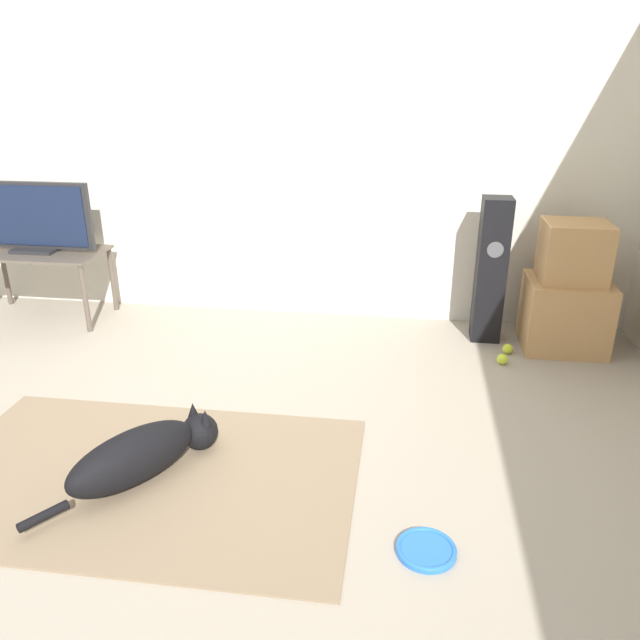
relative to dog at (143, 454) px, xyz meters
name	(u,v)px	position (x,y,z in m)	size (l,w,h in m)	color
ground_plane	(166,475)	(0.08, 0.03, -0.13)	(12.00, 12.00, 0.00)	#9E9384
wall_back	(260,136)	(0.08, 2.13, 1.14)	(8.00, 0.06, 2.55)	beige
area_rug	(144,476)	(-0.01, 0.01, -0.13)	(1.91, 1.19, 0.01)	#847056
dog	(143,454)	(0.00, 0.00, 0.00)	(0.60, 0.81, 0.25)	black
frisbee	(426,549)	(1.24, -0.29, -0.12)	(0.23, 0.23, 0.03)	blue
cardboard_box_lower	(565,314)	(2.15, 1.73, 0.10)	(0.51, 0.44, 0.46)	tan
cardboard_box_upper	(574,252)	(2.15, 1.73, 0.52)	(0.39, 0.34, 0.38)	tan
floor_speaker	(491,271)	(1.67, 1.81, 0.35)	(0.19, 0.19, 0.96)	black
tv_stand	(39,260)	(-1.48, 1.75, 0.31)	(0.93, 0.48, 0.50)	brown
tv	(31,218)	(-1.48, 1.76, 0.61)	(0.88, 0.20, 0.49)	#232326
tennis_ball_by_boxes	(502,359)	(1.74, 1.41, -0.10)	(0.07, 0.07, 0.07)	#C6E033
tennis_ball_near_speaker	(508,349)	(1.79, 1.57, -0.10)	(0.07, 0.07, 0.07)	#C6E033
tennis_ball_loose_on_carpet	(489,337)	(1.70, 1.76, -0.10)	(0.07, 0.07, 0.07)	#C6E033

